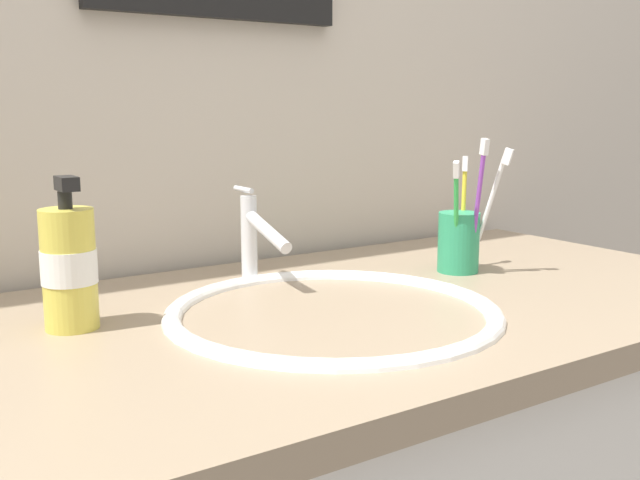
# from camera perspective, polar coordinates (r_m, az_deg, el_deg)

# --- Properties ---
(tiled_wall_back) EXTENTS (2.48, 0.04, 2.40)m
(tiled_wall_back) POSITION_cam_1_polar(r_m,az_deg,el_deg) (1.24, -8.50, 14.39)
(tiled_wall_back) COLOR beige
(tiled_wall_back) RESTS_ON ground
(sink_basin) EXTENTS (0.42, 0.42, 0.12)m
(sink_basin) POSITION_cam_1_polar(r_m,az_deg,el_deg) (0.94, 1.02, -8.27)
(sink_basin) COLOR white
(sink_basin) RESTS_ON vanity_counter
(faucet) EXTENTS (0.02, 0.15, 0.14)m
(faucet) POSITION_cam_1_polar(r_m,az_deg,el_deg) (1.08, -5.08, 0.41)
(faucet) COLOR silver
(faucet) RESTS_ON sink_basin
(toothbrush_cup) EXTENTS (0.06, 0.06, 0.09)m
(toothbrush_cup) POSITION_cam_1_polar(r_m,az_deg,el_deg) (1.17, 10.65, -0.17)
(toothbrush_cup) COLOR #2D9966
(toothbrush_cup) RESTS_ON vanity_counter
(toothbrush_purple) EXTENTS (0.01, 0.04, 0.20)m
(toothbrush_purple) POSITION_cam_1_polar(r_m,az_deg,el_deg) (1.14, 12.13, 3.21)
(toothbrush_purple) COLOR purple
(toothbrush_purple) RESTS_ON toothbrush_cup
(toothbrush_yellow) EXTENTS (0.03, 0.02, 0.17)m
(toothbrush_yellow) POSITION_cam_1_polar(r_m,az_deg,el_deg) (1.19, 11.03, 2.79)
(toothbrush_yellow) COLOR yellow
(toothbrush_yellow) RESTS_ON toothbrush_cup
(toothbrush_green) EXTENTS (0.05, 0.04, 0.17)m
(toothbrush_green) POSITION_cam_1_polar(r_m,az_deg,el_deg) (1.13, 10.48, 2.32)
(toothbrush_green) COLOR green
(toothbrush_green) RESTS_ON toothbrush_cup
(toothbrush_white) EXTENTS (0.03, 0.06, 0.19)m
(toothbrush_white) POSITION_cam_1_polar(r_m,az_deg,el_deg) (1.16, 13.02, 2.88)
(toothbrush_white) COLOR white
(toothbrush_white) RESTS_ON toothbrush_cup
(soap_dispenser) EXTENTS (0.06, 0.06, 0.18)m
(soap_dispenser) POSITION_cam_1_polar(r_m,az_deg,el_deg) (0.90, -18.81, -1.97)
(soap_dispenser) COLOR #DBCC4C
(soap_dispenser) RESTS_ON vanity_counter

